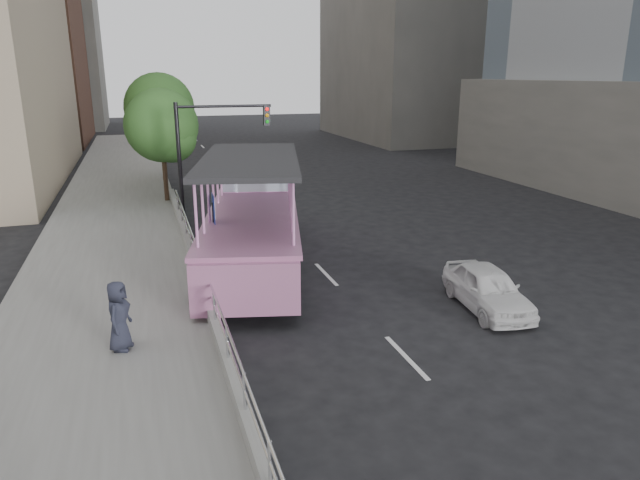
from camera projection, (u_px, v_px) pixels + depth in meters
ground at (337, 328)px, 14.81m from camera, size 160.00×160.00×0.00m
sidewalk at (114, 239)px, 22.25m from camera, size 5.50×80.00×0.30m
kerb_wall at (206, 297)px, 15.60m from camera, size 0.24×30.00×0.36m
guardrail at (205, 274)px, 15.41m from camera, size 0.07×22.00×0.71m
duck_boat at (254, 220)px, 19.87m from camera, size 5.38×11.92×3.85m
car at (487, 288)px, 15.86m from camera, size 1.85×3.72×1.22m
pedestrian_far at (119, 316)px, 12.80m from camera, size 0.77×0.93×1.63m
parking_sign at (214, 228)px, 17.51m from camera, size 0.08×0.64×2.85m
traffic_signal at (206, 142)px, 24.77m from camera, size 4.20×0.32×5.20m
street_tree_near at (164, 129)px, 27.35m from camera, size 3.52×3.52×5.72m
street_tree_far at (162, 111)px, 32.77m from camera, size 3.97×3.97×6.45m
midrise_stone_b at (25, 41)px, 65.93m from camera, size 16.00×14.00×20.00m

